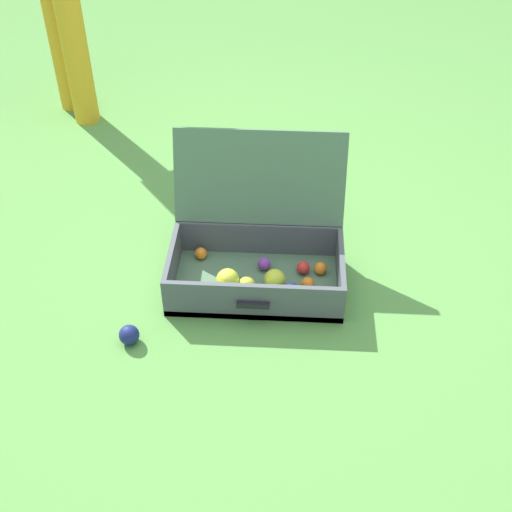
# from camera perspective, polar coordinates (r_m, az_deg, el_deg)

# --- Properties ---
(ground_plane) EXTENTS (16.00, 16.00, 0.00)m
(ground_plane) POSITION_cam_1_polar(r_m,az_deg,el_deg) (2.45, -0.82, -1.76)
(ground_plane) COLOR #569342
(open_suitcase) EXTENTS (0.61, 0.48, 0.48)m
(open_suitcase) POSITION_cam_1_polar(r_m,az_deg,el_deg) (2.37, 0.10, 0.29)
(open_suitcase) COLOR #4C7051
(open_suitcase) RESTS_ON ground
(stray_ball_on_grass) EXTENTS (0.07, 0.07, 0.07)m
(stray_ball_on_grass) POSITION_cam_1_polar(r_m,az_deg,el_deg) (2.23, -10.81, -6.65)
(stray_ball_on_grass) COLOR navy
(stray_ball_on_grass) RESTS_ON ground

